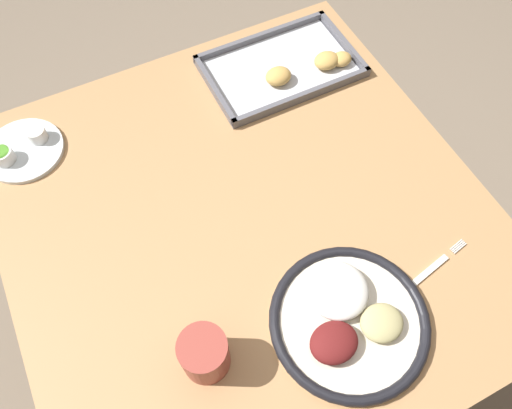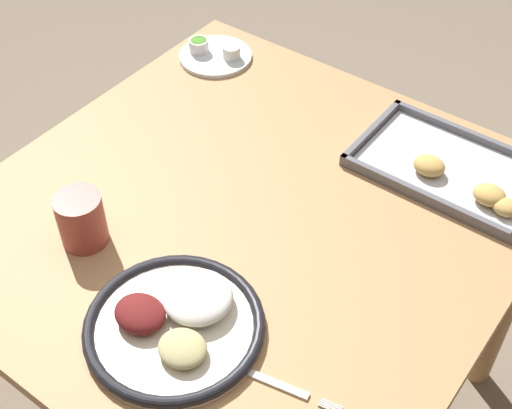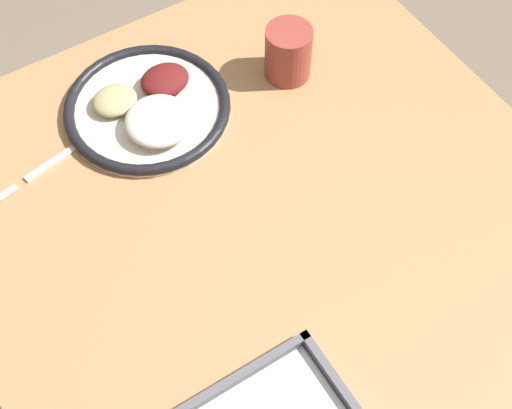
# 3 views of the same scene
# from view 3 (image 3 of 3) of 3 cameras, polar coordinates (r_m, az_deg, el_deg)

# --- Properties ---
(ground_plane) EXTENTS (8.00, 8.00, 0.00)m
(ground_plane) POSITION_cam_3_polar(r_m,az_deg,el_deg) (1.81, 0.56, -12.86)
(ground_plane) COLOR #7A6B59
(dining_table) EXTENTS (0.96, 1.00, 0.73)m
(dining_table) POSITION_cam_3_polar(r_m,az_deg,el_deg) (1.24, 0.80, -3.08)
(dining_table) COLOR #AD7F51
(dining_table) RESTS_ON ground_plane
(dinner_plate) EXTENTS (0.29, 0.29, 0.05)m
(dinner_plate) POSITION_cam_3_polar(r_m,az_deg,el_deg) (1.27, -8.58, 7.69)
(dinner_plate) COLOR beige
(dinner_plate) RESTS_ON dining_table
(fork) EXTENTS (0.22, 0.06, 0.00)m
(fork) POSITION_cam_3_polar(r_m,az_deg,el_deg) (1.25, -15.41, 3.66)
(fork) COLOR silver
(fork) RESTS_ON dining_table
(drinking_cup) EXTENTS (0.08, 0.08, 0.10)m
(drinking_cup) POSITION_cam_3_polar(r_m,az_deg,el_deg) (1.29, 2.59, 12.04)
(drinking_cup) COLOR #993D33
(drinking_cup) RESTS_ON dining_table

